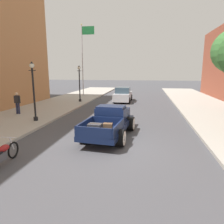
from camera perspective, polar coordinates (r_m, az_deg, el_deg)
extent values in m
plane|color=#47474C|center=(9.57, -1.42, -9.34)|extent=(140.00, 140.00, 0.00)
cube|color=#0F1938|center=(10.74, -0.68, -3.99)|extent=(2.18, 5.04, 0.24)
cube|color=#0F1938|center=(10.94, -0.19, -0.89)|extent=(1.65, 1.23, 0.80)
cube|color=#0F1938|center=(10.81, -0.26, 1.44)|extent=(1.51, 1.06, 0.12)
cube|color=#3D4C5B|center=(11.45, 0.56, 0.48)|extent=(1.32, 0.16, 0.44)
cube|color=#0F1938|center=(12.20, 1.41, -0.28)|extent=(1.45, 1.61, 0.52)
cube|color=silver|center=(12.97, 2.25, 0.32)|extent=(0.69, 0.16, 0.47)
cube|color=#0F1938|center=(9.41, -3.00, -5.34)|extent=(1.87, 2.24, 0.04)
cube|color=#0F1938|center=(9.63, -7.61, -3.68)|extent=(0.26, 2.10, 0.44)
cube|color=#0F1938|center=(9.14, 1.83, -4.40)|extent=(0.26, 2.10, 0.44)
cube|color=#0F1938|center=(8.44, -5.15, -5.80)|extent=(1.62, 0.22, 0.44)
cube|color=#0F1938|center=(10.29, -1.28, -2.61)|extent=(1.62, 0.22, 0.44)
cylinder|color=black|center=(12.28, -3.01, -2.72)|extent=(0.43, 0.83, 0.80)
cylinder|color=silver|center=(12.33, -3.83, -2.66)|extent=(0.07, 0.65, 0.66)
cylinder|color=silver|center=(12.34, -3.87, -2.66)|extent=(0.04, 0.24, 0.24)
cylinder|color=black|center=(11.86, 5.28, -3.26)|extent=(0.43, 0.83, 0.80)
cylinder|color=silver|center=(11.83, 6.16, -3.31)|extent=(0.07, 0.65, 0.66)
cylinder|color=silver|center=(11.83, 6.21, -3.31)|extent=(0.04, 0.24, 0.24)
cylinder|color=black|center=(9.85, -7.90, -6.38)|extent=(0.43, 0.83, 0.80)
cylinder|color=silver|center=(9.92, -8.89, -6.28)|extent=(0.07, 0.65, 0.66)
cylinder|color=silver|center=(9.92, -8.94, -6.27)|extent=(0.04, 0.24, 0.24)
cylinder|color=black|center=(9.32, 2.41, -7.31)|extent=(0.43, 0.83, 0.80)
cylinder|color=silver|center=(9.28, 3.54, -7.40)|extent=(0.07, 0.65, 0.66)
cylinder|color=silver|center=(9.28, 3.60, -7.40)|extent=(0.04, 0.24, 0.24)
cube|color=#2D2D33|center=(9.09, -4.78, -4.52)|extent=(0.64, 0.49, 0.40)
cube|color=#3D2D1E|center=(9.09, -4.78, -4.52)|extent=(0.62, 0.10, 0.42)
cube|color=brown|center=(9.58, -1.20, -4.03)|extent=(0.45, 0.33, 0.28)
torus|color=black|center=(9.02, -26.00, -9.58)|extent=(0.10, 0.67, 0.67)
cube|color=#4C4C51|center=(8.42, -28.91, -10.98)|extent=(0.26, 0.45, 0.28)
ellipsoid|color=maroon|center=(8.53, -28.08, -8.97)|extent=(0.29, 0.53, 0.24)
cylinder|color=silver|center=(8.88, -26.38, -7.89)|extent=(0.06, 0.25, 0.58)
cylinder|color=silver|center=(8.70, -26.97, -6.38)|extent=(0.62, 0.07, 0.04)
cube|color=#B7B7BC|center=(23.11, 3.11, 4.45)|extent=(1.73, 4.30, 0.80)
cube|color=#384C5B|center=(22.88, 3.09, 6.20)|extent=(1.52, 2.00, 0.64)
cylinder|color=black|center=(24.52, 1.56, 4.20)|extent=(0.22, 0.66, 0.66)
cylinder|color=black|center=(24.33, 5.42, 4.10)|extent=(0.22, 0.66, 0.66)
cylinder|color=black|center=(21.99, 0.55, 3.38)|extent=(0.22, 0.66, 0.66)
cylinder|color=black|center=(21.78, 4.85, 3.26)|extent=(0.22, 0.66, 0.66)
cylinder|color=#232847|center=(17.32, -25.18, 0.96)|extent=(0.14, 0.14, 0.86)
cylinder|color=#232847|center=(17.22, -24.69, 0.95)|extent=(0.14, 0.14, 0.86)
cube|color=#232328|center=(17.17, -25.13, 3.28)|extent=(0.36, 0.22, 0.56)
cylinder|color=#232328|center=(17.30, -25.72, 3.19)|extent=(0.09, 0.09, 0.54)
cylinder|color=#232328|center=(17.05, -24.52, 3.19)|extent=(0.09, 0.09, 0.54)
sphere|color=beige|center=(17.12, -25.24, 4.61)|extent=(0.22, 0.22, 0.22)
cylinder|color=black|center=(14.51, -20.63, -1.77)|extent=(0.28, 0.28, 0.24)
cylinder|color=black|center=(14.24, -21.11, 4.99)|extent=(0.12, 0.12, 3.20)
cylinder|color=black|center=(14.17, -21.54, 10.82)|extent=(0.50, 0.04, 0.04)
sphere|color=silver|center=(14.17, -21.63, 12.07)|extent=(0.32, 0.32, 0.32)
cone|color=black|center=(14.18, -21.68, 12.80)|extent=(0.24, 0.24, 0.14)
cylinder|color=black|center=(22.49, -8.96, 3.27)|extent=(0.28, 0.28, 0.24)
cylinder|color=black|center=(22.32, -9.10, 7.64)|extent=(0.12, 0.12, 3.20)
cylinder|color=black|center=(22.27, -9.22, 11.37)|extent=(0.50, 0.04, 0.04)
sphere|color=silver|center=(22.28, -9.24, 12.16)|extent=(0.32, 0.32, 0.32)
cone|color=black|center=(22.28, -9.26, 12.62)|extent=(0.24, 0.24, 0.14)
cylinder|color=#B2B2B7|center=(27.79, -8.29, 13.86)|extent=(0.12, 0.12, 9.00)
sphere|color=gold|center=(28.37, -8.58, 23.14)|extent=(0.16, 0.16, 0.16)
cube|color=#196633|center=(27.98, -6.73, 21.83)|extent=(1.60, 0.03, 1.00)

